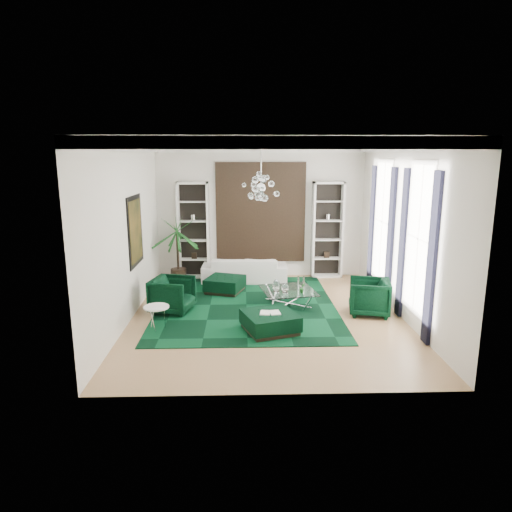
{
  "coord_description": "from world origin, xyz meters",
  "views": [
    {
      "loc": [
        -0.54,
        -9.76,
        3.53
      ],
      "look_at": [
        -0.22,
        0.5,
        1.26
      ],
      "focal_mm": 32.0,
      "sensor_mm": 36.0,
      "label": 1
    }
  ],
  "objects_px": {
    "sofa": "(245,269)",
    "side_table": "(157,319)",
    "armchair_left": "(172,295)",
    "ottoman_side": "(225,285)",
    "armchair_right": "(369,297)",
    "coffee_table": "(288,298)",
    "palm": "(177,241)",
    "ottoman_front": "(270,322)"
  },
  "relations": [
    {
      "from": "sofa",
      "to": "armchair_right",
      "type": "height_order",
      "value": "armchair_right"
    },
    {
      "from": "armchair_right",
      "to": "side_table",
      "type": "bearing_deg",
      "value": -67.1
    },
    {
      "from": "ottoman_side",
      "to": "armchair_left",
      "type": "bearing_deg",
      "value": -127.12
    },
    {
      "from": "ottoman_front",
      "to": "side_table",
      "type": "height_order",
      "value": "side_table"
    },
    {
      "from": "coffee_table",
      "to": "ottoman_side",
      "type": "height_order",
      "value": "coffee_table"
    },
    {
      "from": "armchair_left",
      "to": "ottoman_side",
      "type": "height_order",
      "value": "armchair_left"
    },
    {
      "from": "armchair_left",
      "to": "ottoman_front",
      "type": "relative_size",
      "value": 0.89
    },
    {
      "from": "sofa",
      "to": "coffee_table",
      "type": "relative_size",
      "value": 2.0
    },
    {
      "from": "palm",
      "to": "armchair_right",
      "type": "bearing_deg",
      "value": -30.82
    },
    {
      "from": "sofa",
      "to": "coffee_table",
      "type": "xyz_separation_m",
      "value": [
        1.03,
        -2.28,
        -0.14
      ]
    },
    {
      "from": "armchair_left",
      "to": "sofa",
      "type": "bearing_deg",
      "value": -19.67
    },
    {
      "from": "palm",
      "to": "ottoman_side",
      "type": "bearing_deg",
      "value": -36.28
    },
    {
      "from": "armchair_right",
      "to": "side_table",
      "type": "distance_m",
      "value": 4.7
    },
    {
      "from": "coffee_table",
      "to": "ottoman_front",
      "type": "height_order",
      "value": "coffee_table"
    },
    {
      "from": "sofa",
      "to": "palm",
      "type": "distance_m",
      "value": 2.05
    },
    {
      "from": "sofa",
      "to": "side_table",
      "type": "distance_m",
      "value": 4.13
    },
    {
      "from": "coffee_table",
      "to": "sofa",
      "type": "bearing_deg",
      "value": 114.26
    },
    {
      "from": "sofa",
      "to": "palm",
      "type": "bearing_deg",
      "value": 4.43
    },
    {
      "from": "sofa",
      "to": "armchair_left",
      "type": "distance_m",
      "value": 3.07
    },
    {
      "from": "sofa",
      "to": "armchair_right",
      "type": "xyz_separation_m",
      "value": [
        2.8,
        -2.86,
        0.06
      ]
    },
    {
      "from": "sofa",
      "to": "armchair_left",
      "type": "height_order",
      "value": "armchair_left"
    },
    {
      "from": "armchair_left",
      "to": "side_table",
      "type": "distance_m",
      "value": 1.15
    },
    {
      "from": "sofa",
      "to": "side_table",
      "type": "height_order",
      "value": "sofa"
    },
    {
      "from": "armchair_left",
      "to": "coffee_table",
      "type": "relative_size",
      "value": 0.75
    },
    {
      "from": "armchair_right",
      "to": "ottoman_side",
      "type": "distance_m",
      "value": 3.78
    },
    {
      "from": "coffee_table",
      "to": "ottoman_front",
      "type": "xyz_separation_m",
      "value": [
        -0.53,
        -1.58,
        -0.01
      ]
    },
    {
      "from": "sofa",
      "to": "coffee_table",
      "type": "bearing_deg",
      "value": 116.42
    },
    {
      "from": "ottoman_side",
      "to": "side_table",
      "type": "height_order",
      "value": "side_table"
    },
    {
      "from": "armchair_right",
      "to": "side_table",
      "type": "xyz_separation_m",
      "value": [
        -4.63,
        -0.84,
        -0.16
      ]
    },
    {
      "from": "side_table",
      "to": "palm",
      "type": "distance_m",
      "value": 3.75
    },
    {
      "from": "armchair_left",
      "to": "ottoman_front",
      "type": "xyz_separation_m",
      "value": [
        2.16,
        -1.28,
        -0.21
      ]
    },
    {
      "from": "side_table",
      "to": "coffee_table",
      "type": "bearing_deg",
      "value": 26.51
    },
    {
      "from": "palm",
      "to": "sofa",
      "type": "bearing_deg",
      "value": 2.27
    },
    {
      "from": "armchair_left",
      "to": "ottoman_side",
      "type": "bearing_deg",
      "value": -23.85
    },
    {
      "from": "ottoman_side",
      "to": "palm",
      "type": "bearing_deg",
      "value": 143.72
    },
    {
      "from": "sofa",
      "to": "side_table",
      "type": "relative_size",
      "value": 4.6
    },
    {
      "from": "coffee_table",
      "to": "side_table",
      "type": "distance_m",
      "value": 3.19
    },
    {
      "from": "ottoman_front",
      "to": "palm",
      "type": "xyz_separation_m",
      "value": [
        -2.37,
        3.78,
        1.0
      ]
    },
    {
      "from": "armchair_left",
      "to": "ottoman_front",
      "type": "bearing_deg",
      "value": -107.31
    },
    {
      "from": "sofa",
      "to": "ottoman_front",
      "type": "height_order",
      "value": "sofa"
    },
    {
      "from": "ottoman_front",
      "to": "side_table",
      "type": "xyz_separation_m",
      "value": [
        -2.32,
        0.15,
        0.05
      ]
    },
    {
      "from": "armchair_left",
      "to": "ottoman_front",
      "type": "height_order",
      "value": "armchair_left"
    }
  ]
}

